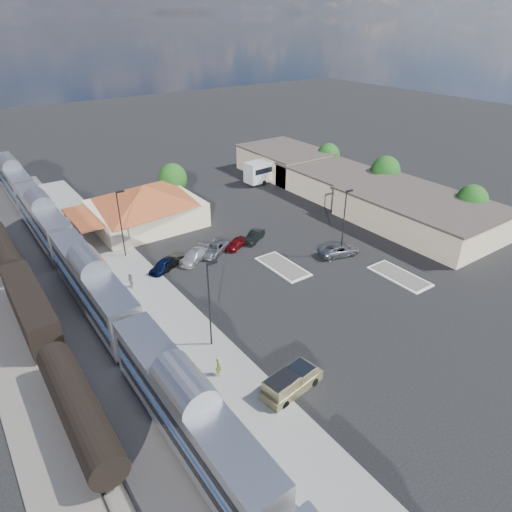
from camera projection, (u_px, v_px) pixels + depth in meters
ground at (267, 284)px, 53.47m from camera, size 280.00×280.00×0.00m
railbed at (64, 311)px, 48.47m from camera, size 16.00×100.00×0.12m
platform at (150, 292)px, 51.62m from camera, size 5.50×92.00×0.18m
passenger_train at (93, 287)px, 47.36m from camera, size 3.00×104.00×5.55m
freight_cars at (31, 308)px, 45.61m from camera, size 2.80×46.00×4.00m
station_depot at (145, 205)px, 66.94m from camera, size 18.35×12.24×6.20m
buildings_east at (350, 186)px, 76.98m from camera, size 14.40×51.40×4.80m
traffic_island_south at (283, 266)px, 56.90m from camera, size 3.30×7.50×0.21m
traffic_island_north at (400, 276)px, 54.82m from camera, size 3.30×7.50×0.21m
lamp_plat_s at (210, 298)px, 41.07m from camera, size 1.08×0.25×9.00m
lamp_plat_n at (121, 219)px, 56.90m from camera, size 1.08×0.25×9.00m
lamp_lot at (345, 218)px, 57.14m from camera, size 1.08×0.25×9.00m
tree_east_a at (471, 202)px, 66.12m from camera, size 4.56×4.56×6.42m
tree_east_b at (385, 172)px, 77.48m from camera, size 4.94×4.94×6.96m
tree_east_c at (328, 156)px, 87.77m from camera, size 4.41×4.41×6.21m
tree_depot at (173, 179)px, 74.69m from camera, size 4.71×4.71×6.63m
pickup_truck at (292, 382)px, 37.91m from camera, size 5.95×2.91×1.97m
suv at (339, 250)px, 59.47m from camera, size 5.92×3.77×1.52m
coach_bus at (275, 167)px, 85.91m from camera, size 13.26×3.70×4.20m
person_a at (218, 366)px, 39.30m from camera, size 0.49×0.72×1.93m
person_b at (131, 281)px, 51.94m from camera, size 0.86×1.00×1.78m
parked_car_a at (163, 265)px, 55.88m from camera, size 4.55×3.50×1.45m
parked_car_b at (170, 262)px, 56.67m from camera, size 4.15×2.86×1.29m
parked_car_c at (194, 256)px, 58.06m from camera, size 5.37×4.19×1.45m
parked_car_d at (215, 248)px, 59.91m from camera, size 5.58×4.64×1.42m
parked_car_e at (236, 243)px, 61.36m from camera, size 4.15×3.10×1.32m
parked_car_f at (254, 236)px, 63.19m from camera, size 4.37×3.37×1.38m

